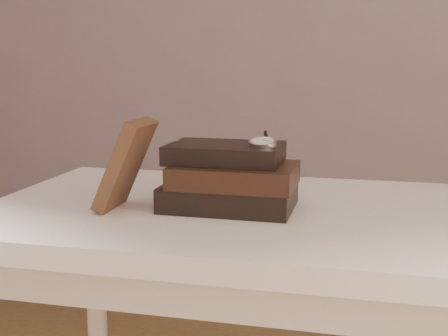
# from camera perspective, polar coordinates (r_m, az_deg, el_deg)

# --- Properties ---
(table) EXTENTS (1.00, 0.60, 0.75)m
(table) POSITION_cam_1_polar(r_m,az_deg,el_deg) (1.12, 2.57, -8.35)
(table) COLOR white
(table) RESTS_ON ground
(book_stack) EXTENTS (0.24, 0.17, 0.12)m
(book_stack) POSITION_cam_1_polar(r_m,az_deg,el_deg) (1.07, 0.59, -1.04)
(book_stack) COLOR black
(book_stack) RESTS_ON table
(journal) EXTENTS (0.10, 0.11, 0.17)m
(journal) POSITION_cam_1_polar(r_m,az_deg,el_deg) (1.07, -9.69, 0.35)
(journal) COLOR #3D2517
(journal) RESTS_ON table
(pocket_watch) EXTENTS (0.05, 0.15, 0.02)m
(pocket_watch) POSITION_cam_1_polar(r_m,az_deg,el_deg) (1.04, 3.83, 2.56)
(pocket_watch) COLOR silver
(pocket_watch) RESTS_ON book_stack
(eyeglasses) EXTENTS (0.10, 0.12, 0.05)m
(eyeglasses) POSITION_cam_1_polar(r_m,az_deg,el_deg) (1.17, -2.56, 0.53)
(eyeglasses) COLOR silver
(eyeglasses) RESTS_ON book_stack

